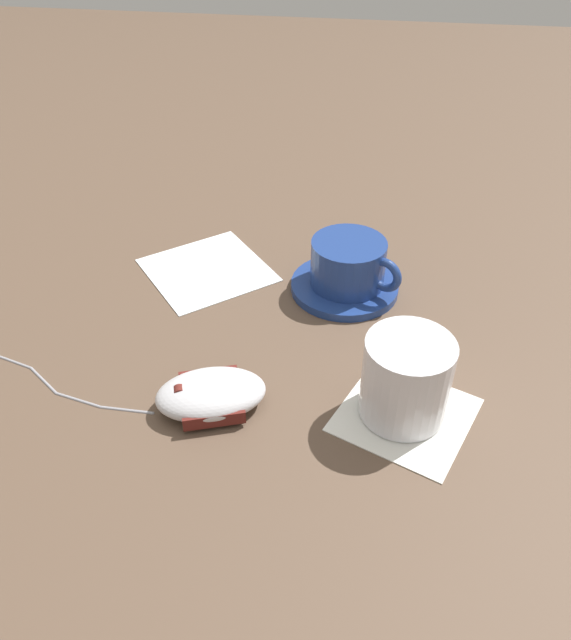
{
  "coord_description": "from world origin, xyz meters",
  "views": [
    {
      "loc": [
        0.05,
        -0.53,
        0.45
      ],
      "look_at": [
        -0.03,
        -0.0,
        0.03
      ],
      "focal_mm": 35.0,
      "sensor_mm": 36.0,
      "label": 1
    }
  ],
  "objects_px": {
    "coffee_cup": "(349,263)",
    "computer_mouse": "(211,394)",
    "saucer": "(344,286)",
    "drinking_glass": "(406,379)"
  },
  "relations": [
    {
      "from": "saucer",
      "to": "computer_mouse",
      "type": "xyz_separation_m",
      "value": [
        -0.11,
        -0.22,
        0.01
      ]
    },
    {
      "from": "coffee_cup",
      "to": "drinking_glass",
      "type": "height_order",
      "value": "drinking_glass"
    },
    {
      "from": "computer_mouse",
      "to": "drinking_glass",
      "type": "bearing_deg",
      "value": 6.1
    },
    {
      "from": "computer_mouse",
      "to": "drinking_glass",
      "type": "height_order",
      "value": "drinking_glass"
    },
    {
      "from": "coffee_cup",
      "to": "computer_mouse",
      "type": "relative_size",
      "value": 0.89
    },
    {
      "from": "saucer",
      "to": "drinking_glass",
      "type": "bearing_deg",
      "value": -70.21
    },
    {
      "from": "drinking_glass",
      "to": "coffee_cup",
      "type": "bearing_deg",
      "value": 108.69
    },
    {
      "from": "saucer",
      "to": "computer_mouse",
      "type": "bearing_deg",
      "value": -117.74
    },
    {
      "from": "drinking_glass",
      "to": "saucer",
      "type": "bearing_deg",
      "value": 109.79
    },
    {
      "from": "saucer",
      "to": "computer_mouse",
      "type": "relative_size",
      "value": 1.06
    }
  ]
}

